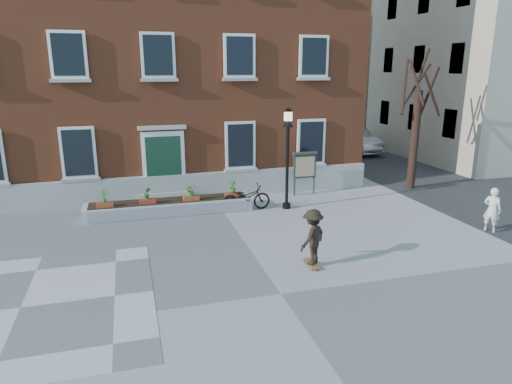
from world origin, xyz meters
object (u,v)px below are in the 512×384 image
object	(u,v)px
parked_car	(352,139)
lamp_post	(288,144)
bicycle	(246,198)
notice_board	(305,166)
bystander	(492,210)
skateboarder	(313,237)

from	to	relation	value
parked_car	lamp_post	size ratio (longest dim) A/B	1.26
bicycle	parked_car	bearing A→B (deg)	-44.38
lamp_post	notice_board	distance (m)	2.54
bystander	skateboarder	xyz separation A→B (m)	(-6.85, -0.93, 0.09)
bystander	notice_board	world-z (taller)	notice_board
notice_board	lamp_post	bearing A→B (deg)	-129.72
bystander	notice_board	bearing A→B (deg)	5.70
parked_car	lamp_post	xyz separation A→B (m)	(-8.28, -10.57, 1.72)
bicycle	lamp_post	distance (m)	2.59
notice_board	skateboarder	size ratio (longest dim) A/B	1.14
parked_car	lamp_post	world-z (taller)	lamp_post
bicycle	skateboarder	size ratio (longest dim) A/B	1.17
bystander	lamp_post	xyz separation A→B (m)	(-5.71, 4.37, 1.77)
skateboarder	bystander	bearing A→B (deg)	7.73
skateboarder	lamp_post	bearing A→B (deg)	77.95
bicycle	notice_board	xyz separation A→B (m)	(3.00, 1.49, 0.76)
lamp_post	notice_board	size ratio (longest dim) A/B	2.10
bicycle	bystander	world-z (taller)	bystander
lamp_post	skateboarder	bearing A→B (deg)	-102.05
bystander	notice_board	distance (m)	7.45
parked_car	bystander	xyz separation A→B (m)	(-2.57, -14.94, -0.05)
bicycle	notice_board	distance (m)	3.44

